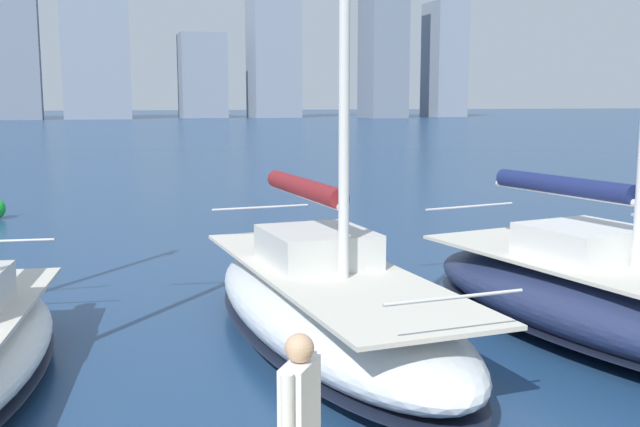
% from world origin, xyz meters
% --- Properties ---
extents(city_skyline, '(163.10, 22.08, 53.31)m').
position_xyz_m(city_skyline, '(0.38, -159.73, 20.44)').
color(city_skyline, gray).
rests_on(city_skyline, ground).
extents(sailboat_navy, '(4.23, 8.27, 11.94)m').
position_xyz_m(sailboat_navy, '(-4.52, -5.97, 0.73)').
color(sailboat_navy, navy).
rests_on(sailboat_navy, ground).
extents(sailboat_maroon, '(3.26, 8.43, 10.75)m').
position_xyz_m(sailboat_maroon, '(-0.09, -6.95, 0.72)').
color(sailboat_maroon, silver).
rests_on(sailboat_maroon, ground).
extents(person_white_shirt, '(0.40, 0.51, 1.63)m').
position_xyz_m(person_white_shirt, '(2.03, -1.00, 1.58)').
color(person_white_shirt, gray).
rests_on(person_white_shirt, dock_pier).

